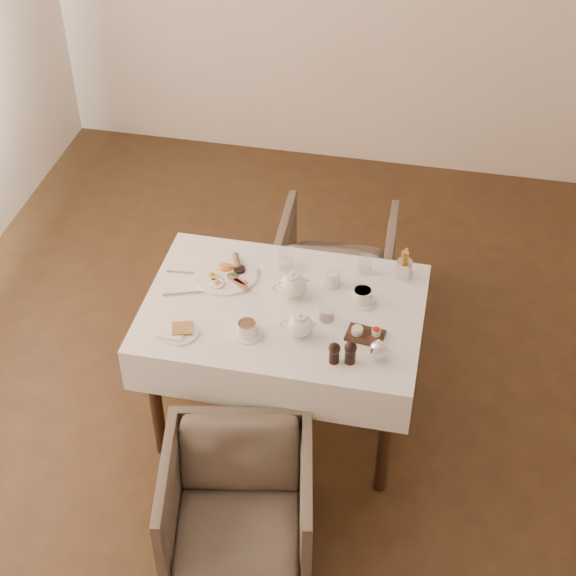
% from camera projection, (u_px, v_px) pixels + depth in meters
% --- Properties ---
extents(table, '(1.28, 0.88, 0.75)m').
position_uv_depth(table, '(283.00, 325.00, 4.12)').
color(table, black).
rests_on(table, ground).
extents(armchair_near, '(0.74, 0.75, 0.59)m').
position_uv_depth(armchair_near, '(238.00, 505.00, 3.76)').
color(armchair_near, '#50473B').
rests_on(armchair_near, ground).
extents(armchair_far, '(0.66, 0.68, 0.59)m').
position_uv_depth(armchair_far, '(336.00, 266.00, 4.99)').
color(armchair_far, '#50473B').
rests_on(armchair_far, ground).
extents(breakfast_plate, '(0.30, 0.30, 0.04)m').
position_uv_depth(breakfast_plate, '(226.00, 274.00, 4.20)').
color(breakfast_plate, white).
rests_on(breakfast_plate, table).
extents(side_plate, '(0.18, 0.18, 0.02)m').
position_uv_depth(side_plate, '(178.00, 331.00, 3.90)').
color(side_plate, white).
rests_on(side_plate, table).
extents(teapot_centre, '(0.22, 0.20, 0.14)m').
position_uv_depth(teapot_centre, '(293.00, 284.00, 4.06)').
color(teapot_centre, white).
rests_on(teapot_centre, table).
extents(teapot_front, '(0.18, 0.15, 0.13)m').
position_uv_depth(teapot_front, '(300.00, 324.00, 3.86)').
color(teapot_front, white).
rests_on(teapot_front, table).
extents(creamer, '(0.07, 0.07, 0.08)m').
position_uv_depth(creamer, '(333.00, 278.00, 4.13)').
color(creamer, white).
rests_on(creamer, table).
extents(teacup_near, '(0.14, 0.14, 0.07)m').
position_uv_depth(teacup_near, '(247.00, 329.00, 3.88)').
color(teacup_near, white).
rests_on(teacup_near, table).
extents(teacup_far, '(0.14, 0.14, 0.07)m').
position_uv_depth(teacup_far, '(362.00, 296.00, 4.05)').
color(teacup_far, white).
rests_on(teacup_far, table).
extents(glass_left, '(0.09, 0.09, 0.10)m').
position_uv_depth(glass_left, '(286.00, 260.00, 4.22)').
color(glass_left, silver).
rests_on(glass_left, table).
extents(glass_mid, '(0.08, 0.08, 0.10)m').
position_uv_depth(glass_mid, '(327.00, 311.00, 3.95)').
color(glass_mid, silver).
rests_on(glass_mid, table).
extents(glass_right, '(0.08, 0.08, 0.09)m').
position_uv_depth(glass_right, '(366.00, 264.00, 4.20)').
color(glass_right, silver).
rests_on(glass_right, table).
extents(condiment_board, '(0.18, 0.13, 0.04)m').
position_uv_depth(condiment_board, '(365.00, 334.00, 3.88)').
color(condiment_board, black).
rests_on(condiment_board, table).
extents(pepper_mill_left, '(0.07, 0.07, 0.11)m').
position_uv_depth(pepper_mill_left, '(334.00, 353.00, 3.74)').
color(pepper_mill_left, black).
rests_on(pepper_mill_left, table).
extents(pepper_mill_right, '(0.06, 0.06, 0.11)m').
position_uv_depth(pepper_mill_right, '(350.00, 352.00, 3.73)').
color(pepper_mill_right, black).
rests_on(pepper_mill_right, table).
extents(silver_pot, '(0.11, 0.09, 0.11)m').
position_uv_depth(silver_pot, '(378.00, 349.00, 3.76)').
color(silver_pot, white).
rests_on(silver_pot, table).
extents(fries_cup, '(0.08, 0.08, 0.16)m').
position_uv_depth(fries_cup, '(404.00, 265.00, 4.16)').
color(fries_cup, silver).
rests_on(fries_cup, table).
extents(cutlery_fork, '(0.20, 0.03, 0.00)m').
position_uv_depth(cutlery_fork, '(186.00, 273.00, 4.22)').
color(cutlery_fork, silver).
rests_on(cutlery_fork, table).
extents(cutlery_knife, '(0.20, 0.08, 0.00)m').
position_uv_depth(cutlery_knife, '(185.00, 294.00, 4.11)').
color(cutlery_knife, silver).
rests_on(cutlery_knife, table).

